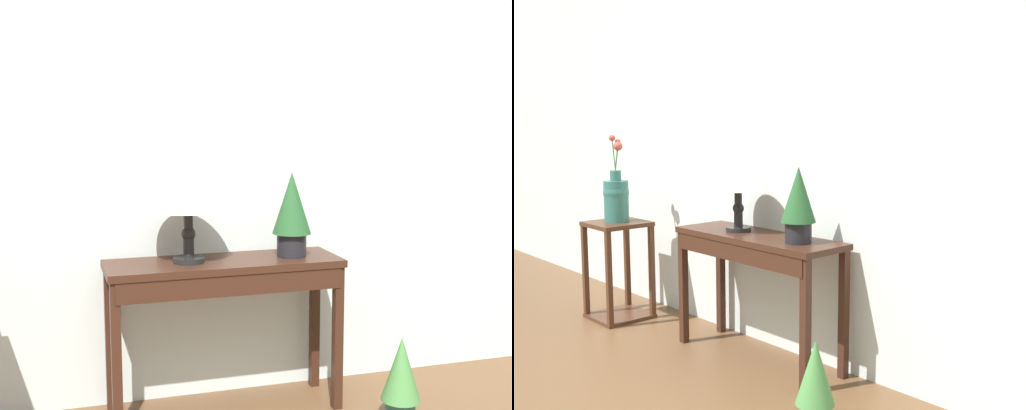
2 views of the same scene
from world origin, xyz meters
The scene contains 5 objects.
back_wall_with_art centered at (0.00, 1.51, 1.40)m, with size 9.00×0.10×2.80m.
console_table centered at (-0.06, 1.21, 0.64)m, with size 1.14×0.37×0.76m.
table_lamp centered at (-0.23, 1.24, 1.12)m, with size 0.38×0.38×0.50m.
potted_plant_on_console centered at (0.28, 1.23, 0.99)m, with size 0.19×0.19×0.42m.
potted_plant_floor centered at (0.73, 0.89, 0.22)m, with size 0.19×0.19×0.41m.
Camera 1 is at (-0.89, -1.97, 1.47)m, focal length 49.00 mm.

